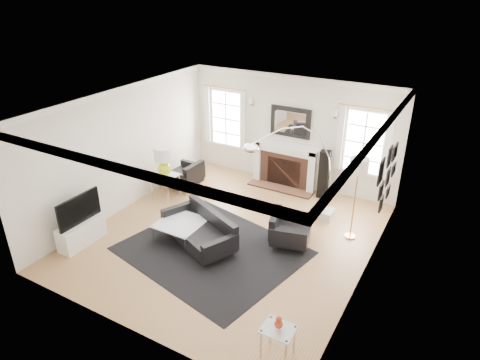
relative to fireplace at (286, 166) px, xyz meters
The scene contains 25 objects.
floor 2.84m from the fireplace, 90.00° to the right, with size 6.00×6.00×0.00m, color #A26F43.
back_wall 0.88m from the fireplace, 90.00° to the left, with size 5.50×0.04×2.80m, color silver.
front_wall 5.85m from the fireplace, 90.00° to the right, with size 5.50×0.04×2.80m, color silver.
left_wall 4.01m from the fireplace, 134.58° to the right, with size 0.04×6.00×2.80m, color silver.
right_wall 4.01m from the fireplace, 45.42° to the right, with size 0.04×6.00×2.80m, color silver.
ceiling 3.59m from the fireplace, 90.00° to the right, with size 5.50×6.00×0.02m, color white.
crown_molding 3.55m from the fireplace, 90.00° to the right, with size 5.50×6.00×0.12m, color white.
fireplace is the anchor object (origin of this frame).
mantel_mirror 1.12m from the fireplace, 90.00° to the left, with size 1.05×0.07×0.75m.
window_left 2.07m from the fireplace, behind, with size 1.24×0.15×1.62m.
window_right 2.07m from the fireplace, ahead, with size 1.24×0.15×1.62m.
gallery_wall 3.26m from the fireplace, 28.83° to the right, with size 0.04×1.73×1.29m.
tv_unit 5.12m from the fireplace, 118.55° to the right, with size 0.35×1.00×1.09m.
area_rug 3.47m from the fireplace, 90.44° to the right, with size 3.24×2.70×0.01m, color black.
sofa 3.34m from the fireplace, 96.15° to the right, with size 1.90×1.42×0.57m.
armchair_left 2.55m from the fireplace, 147.40° to the right, with size 0.79×0.87×0.57m.
armchair_right 2.74m from the fireplace, 64.55° to the right, with size 0.93×1.00×0.57m.
coffee_table 3.47m from the fireplace, 103.48° to the right, with size 0.89×0.89×0.39m.
side_table_left 3.05m from the fireplace, 136.23° to the right, with size 0.56×0.56×0.61m.
nesting_table 5.58m from the fireplace, 66.89° to the right, with size 0.46×0.38×0.50m.
gourd_lamp 3.08m from the fireplace, 136.23° to the right, with size 0.44×0.44×0.71m.
orange_vase 5.58m from the fireplace, 66.89° to the right, with size 0.12×0.12×0.19m.
arc_floor_lamp 2.00m from the fireplace, 62.61° to the right, with size 1.62×1.50×2.29m.
stick_floor_lamp 2.89m from the fireplace, 35.86° to the right, with size 0.36×0.36×1.77m.
speaker_tower 1.07m from the fireplace, ahead, with size 0.24×0.24×1.19m, color black.
Camera 1 is at (3.92, -6.46, 4.92)m, focal length 32.00 mm.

